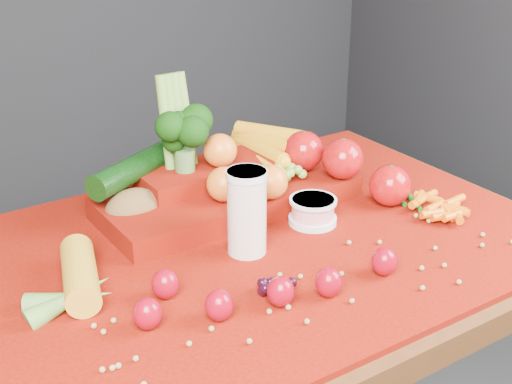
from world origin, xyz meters
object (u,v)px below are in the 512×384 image
table (262,288)px  milk_glass (247,209)px  yogurt_bowl (313,210)px  produce_mound (241,177)px

table → milk_glass: bearing=-153.1°
yogurt_bowl → produce_mound: 0.17m
yogurt_bowl → produce_mound: size_ratio=0.16×
yogurt_bowl → produce_mound: (-0.07, 0.15, 0.03)m
table → yogurt_bowl: yogurt_bowl is taller
yogurt_bowl → milk_glass: bearing=-171.4°
table → yogurt_bowl: size_ratio=11.72×
table → yogurt_bowl: 0.18m
table → milk_glass: 0.20m
milk_glass → produce_mound: (0.10, 0.18, -0.02)m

